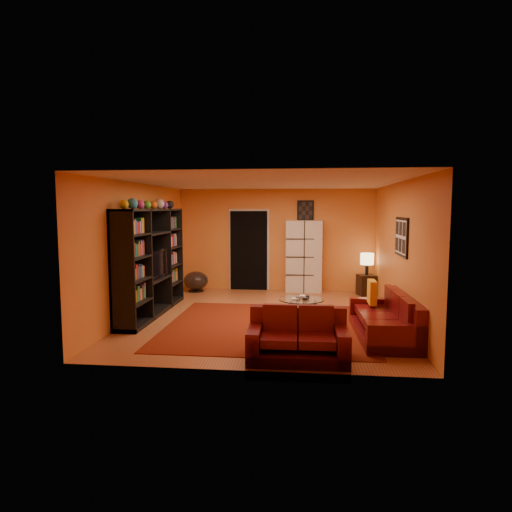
# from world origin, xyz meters

# --- Properties ---
(floor) EXTENTS (6.00, 6.00, 0.00)m
(floor) POSITION_xyz_m (0.00, 0.00, 0.00)
(floor) COLOR #96542E
(floor) RESTS_ON ground
(ceiling) EXTENTS (6.00, 6.00, 0.00)m
(ceiling) POSITION_xyz_m (0.00, 0.00, 2.60)
(ceiling) COLOR white
(ceiling) RESTS_ON wall_back
(wall_back) EXTENTS (6.00, 0.00, 6.00)m
(wall_back) POSITION_xyz_m (0.00, 3.00, 1.30)
(wall_back) COLOR orange
(wall_back) RESTS_ON floor
(wall_front) EXTENTS (6.00, 0.00, 6.00)m
(wall_front) POSITION_xyz_m (0.00, -3.00, 1.30)
(wall_front) COLOR orange
(wall_front) RESTS_ON floor
(wall_left) EXTENTS (0.00, 6.00, 6.00)m
(wall_left) POSITION_xyz_m (-2.50, 0.00, 1.30)
(wall_left) COLOR orange
(wall_left) RESTS_ON floor
(wall_right) EXTENTS (0.00, 6.00, 6.00)m
(wall_right) POSITION_xyz_m (2.50, 0.00, 1.30)
(wall_right) COLOR orange
(wall_right) RESTS_ON floor
(rug) EXTENTS (3.60, 3.60, 0.01)m
(rug) POSITION_xyz_m (0.10, -0.70, 0.01)
(rug) COLOR #571709
(rug) RESTS_ON floor
(doorway) EXTENTS (0.95, 0.10, 2.04)m
(doorway) POSITION_xyz_m (-0.70, 2.96, 1.02)
(doorway) COLOR black
(doorway) RESTS_ON floor
(wall_art_right) EXTENTS (0.03, 1.00, 0.70)m
(wall_art_right) POSITION_xyz_m (2.48, -0.30, 1.60)
(wall_art_right) COLOR black
(wall_art_right) RESTS_ON wall_right
(wall_art_back) EXTENTS (0.42, 0.03, 0.52)m
(wall_art_back) POSITION_xyz_m (0.75, 2.98, 2.05)
(wall_art_back) COLOR black
(wall_art_back) RESTS_ON wall_back
(entertainment_unit) EXTENTS (0.45, 3.00, 2.10)m
(entertainment_unit) POSITION_xyz_m (-2.27, 0.00, 1.05)
(entertainment_unit) COLOR black
(entertainment_unit) RESTS_ON floor
(tv) EXTENTS (1.00, 0.13, 0.58)m
(tv) POSITION_xyz_m (-2.23, -0.04, 1.01)
(tv) COLOR black
(tv) RESTS_ON entertainment_unit
(sofa) EXTENTS (0.92, 2.11, 0.85)m
(sofa) POSITION_xyz_m (2.13, -1.20, 0.29)
(sofa) COLOR #4D0A0E
(sofa) RESTS_ON rug
(loveseat) EXTENTS (1.40, 0.86, 0.85)m
(loveseat) POSITION_xyz_m (0.68, -2.42, 0.29)
(loveseat) COLOR #4D0A0E
(loveseat) RESTS_ON rug
(throw_pillow) EXTENTS (0.12, 0.42, 0.42)m
(throw_pillow) POSITION_xyz_m (1.95, -0.56, 0.63)
(throw_pillow) COLOR #FCA51C
(throw_pillow) RESTS_ON sofa
(coffee_table) EXTENTS (0.85, 0.85, 0.42)m
(coffee_table) POSITION_xyz_m (0.70, -0.32, 0.38)
(coffee_table) COLOR silver
(coffee_table) RESTS_ON floor
(storage_cabinet) EXTENTS (0.92, 0.44, 1.80)m
(storage_cabinet) POSITION_xyz_m (0.73, 2.80, 0.90)
(storage_cabinet) COLOR silver
(storage_cabinet) RESTS_ON floor
(bowl_chair) EXTENTS (0.62, 0.62, 0.51)m
(bowl_chair) POSITION_xyz_m (-2.00, 2.50, 0.27)
(bowl_chair) COLOR black
(bowl_chair) RESTS_ON floor
(side_table) EXTENTS (0.48, 0.48, 0.50)m
(side_table) POSITION_xyz_m (2.25, 2.49, 0.25)
(side_table) COLOR black
(side_table) RESTS_ON floor
(table_lamp) EXTENTS (0.32, 0.32, 0.53)m
(table_lamp) POSITION_xyz_m (2.25, 2.49, 0.88)
(table_lamp) COLOR black
(table_lamp) RESTS_ON side_table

